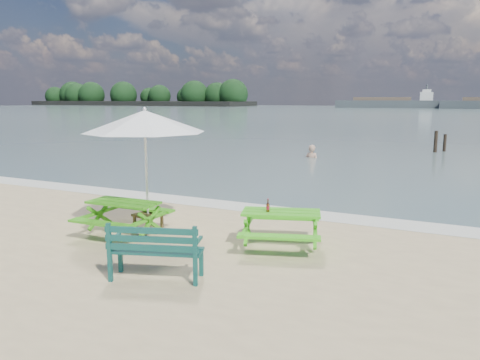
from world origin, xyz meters
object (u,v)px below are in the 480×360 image
at_px(beer_bottle, 268,207).
at_px(swimmer, 312,164).
at_px(picnic_table_right, 281,230).
at_px(picnic_table_left, 124,219).
at_px(patio_umbrella, 145,122).
at_px(side_table, 148,221).
at_px(park_bench, 156,262).

xyz_separation_m(beer_bottle, swimmer, (-3.28, 13.16, -1.09)).
height_order(picnic_table_right, beer_bottle, beer_bottle).
xyz_separation_m(picnic_table_left, patio_umbrella, (0.17, 0.55, 1.92)).
relative_size(patio_umbrella, swimmer, 1.60).
bearing_deg(side_table, picnic_table_left, -107.47).
height_order(picnic_table_left, patio_umbrella, patio_umbrella).
distance_m(patio_umbrella, swimmer, 13.35).
bearing_deg(patio_umbrella, picnic_table_left, -107.47).
distance_m(park_bench, patio_umbrella, 3.46).
relative_size(picnic_table_right, patio_umbrella, 0.65).
bearing_deg(beer_bottle, picnic_table_right, 32.77).
relative_size(picnic_table_right, beer_bottle, 8.12).
height_order(picnic_table_right, side_table, picnic_table_right).
distance_m(picnic_table_left, swimmer, 13.67).
bearing_deg(patio_umbrella, picnic_table_right, 1.33).
bearing_deg(picnic_table_left, picnic_table_right, 11.27).
bearing_deg(side_table, patio_umbrella, 0.00).
bearing_deg(park_bench, swimmer, 98.72).
bearing_deg(beer_bottle, swimmer, 103.99).
relative_size(picnic_table_left, patio_umbrella, 0.55).
height_order(park_bench, patio_umbrella, patio_umbrella).
bearing_deg(swimmer, patio_umbrella, -87.66).
xyz_separation_m(picnic_table_right, beer_bottle, (-0.21, -0.13, 0.43)).
xyz_separation_m(park_bench, side_table, (-1.81, 2.19, -0.10)).
height_order(patio_umbrella, swimmer, patio_umbrella).
xyz_separation_m(park_bench, swimmer, (-2.34, 15.28, -0.60)).
height_order(patio_umbrella, beer_bottle, patio_umbrella).
height_order(picnic_table_left, beer_bottle, beer_bottle).
bearing_deg(side_table, park_bench, -50.48).
relative_size(patio_umbrella, beer_bottle, 12.52).
xyz_separation_m(picnic_table_left, picnic_table_right, (3.13, 0.62, -0.00)).
distance_m(beer_bottle, swimmer, 13.60).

